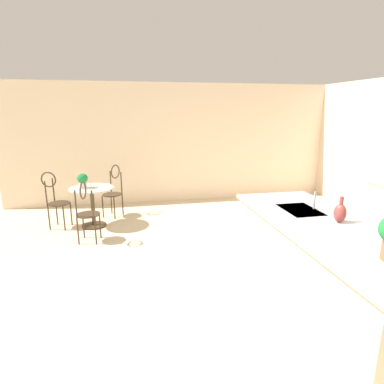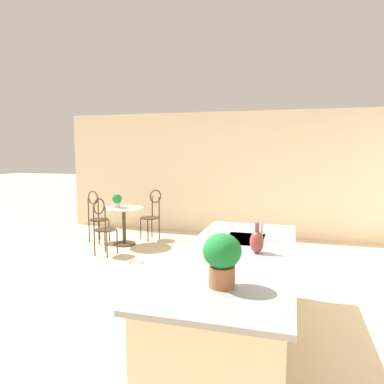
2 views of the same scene
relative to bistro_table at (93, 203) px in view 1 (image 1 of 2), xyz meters
The scene contains 10 objects.
ground_plane 3.34m from the bistro_table, 34.13° to the left, with size 40.00×40.00×0.00m, color beige.
wall_left_window 2.56m from the bistro_table, 129.19° to the left, with size 0.12×7.80×2.70m, color beige.
kitchen_island 4.07m from the bistro_table, 41.69° to the left, with size 2.80×1.06×0.92m.
bistro_table is the anchor object (origin of this frame).
chair_near_window 0.69m from the bistro_table, 147.18° to the left, with size 0.53×0.53×1.04m.
chair_by_island 0.78m from the bistro_table, ahead, with size 0.51×0.44×1.04m.
chair_toward_desk 0.66m from the bistro_table, 95.96° to the right, with size 0.47×0.52×1.04m.
sink_faucet 3.86m from the bistro_table, 49.21° to the left, with size 0.02×0.02×0.22m, color #B2B5BA.
potted_plant_on_table 0.47m from the bistro_table, 88.84° to the right, with size 0.19×0.19×0.27m.
vase_on_counter 4.20m from the bistro_table, 43.94° to the left, with size 0.13×0.13×0.29m.
Camera 1 is at (3.17, -1.21, 2.10)m, focal length 30.11 mm.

